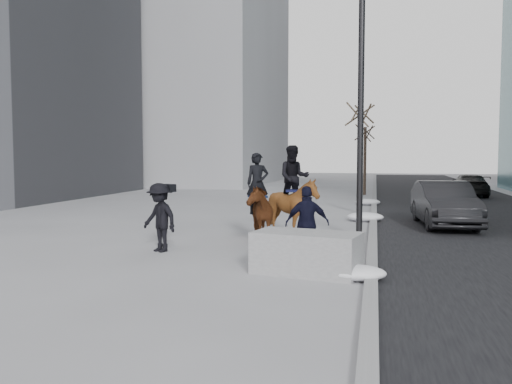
% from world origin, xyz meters
% --- Properties ---
extents(ground, '(120.00, 120.00, 0.00)m').
position_xyz_m(ground, '(0.00, 0.00, 0.00)').
color(ground, gray).
rests_on(ground, ground).
extents(road, '(8.00, 90.00, 0.01)m').
position_xyz_m(road, '(7.00, 10.00, 0.01)').
color(road, black).
rests_on(road, ground).
extents(curb, '(0.25, 90.00, 0.12)m').
position_xyz_m(curb, '(3.00, 10.00, 0.06)').
color(curb, gray).
rests_on(curb, ground).
extents(planter, '(2.35, 1.51, 0.87)m').
position_xyz_m(planter, '(1.68, -1.48, 0.44)').
color(planter, '#949497').
rests_on(planter, ground).
extents(car_near, '(2.03, 4.83, 1.55)m').
position_xyz_m(car_near, '(5.39, 6.94, 0.78)').
color(car_near, black).
rests_on(car_near, ground).
extents(car_far, '(1.84, 4.50, 1.31)m').
position_xyz_m(car_far, '(8.48, 21.47, 0.65)').
color(car_far, black).
rests_on(car_far, ground).
extents(tree_near, '(1.20, 1.20, 5.05)m').
position_xyz_m(tree_near, '(2.40, 10.68, 2.52)').
color(tree_near, '#3B2E23').
rests_on(tree_near, ground).
extents(tree_far, '(1.20, 1.20, 4.61)m').
position_xyz_m(tree_far, '(2.40, 21.24, 2.30)').
color(tree_far, '#34291E').
rests_on(tree_far, ground).
extents(mounted_left, '(1.60, 2.15, 2.53)m').
position_xyz_m(mounted_left, '(-0.19, 2.14, 0.94)').
color(mounted_left, '#4C210F').
rests_on(mounted_left, ground).
extents(mounted_right, '(1.74, 1.88, 2.75)m').
position_xyz_m(mounted_right, '(0.70, 3.10, 1.10)').
color(mounted_right, '#4F2C0F').
rests_on(mounted_right, ground).
extents(feeder, '(1.10, 0.98, 1.75)m').
position_xyz_m(feeder, '(1.52, -0.16, 0.88)').
color(feeder, black).
rests_on(feeder, ground).
extents(camera_crew, '(1.31, 1.11, 1.75)m').
position_xyz_m(camera_crew, '(-2.30, 0.26, 0.89)').
color(camera_crew, black).
rests_on(camera_crew, ground).
extents(lamppost, '(0.25, 0.80, 9.09)m').
position_xyz_m(lamppost, '(2.60, 3.57, 4.99)').
color(lamppost, black).
rests_on(lamppost, ground).
extents(snow_piles, '(1.34, 16.93, 0.34)m').
position_xyz_m(snow_piles, '(2.70, 6.86, 0.16)').
color(snow_piles, silver).
rests_on(snow_piles, ground).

